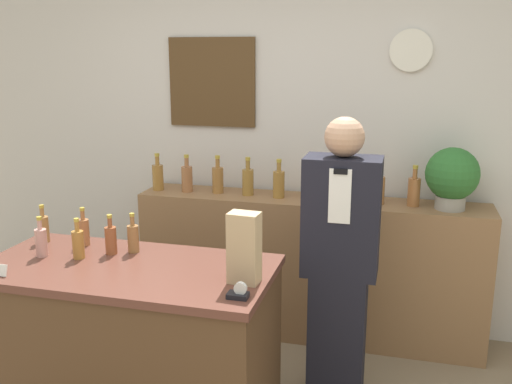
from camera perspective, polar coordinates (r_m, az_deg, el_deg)
The scene contains 22 objects.
back_wall at distance 4.01m, azimuth 2.63°, elevation 5.68°, with size 5.20×0.09×2.70m.
back_shelf at distance 3.95m, azimuth 5.27°, elevation -7.54°, with size 2.33×0.37×0.97m.
display_counter at distance 3.07m, azimuth -12.40°, elevation -15.16°, with size 1.44×0.71×0.91m.
shopkeeper at distance 3.17m, azimuth 8.38°, elevation -7.13°, with size 0.40×0.25×1.60m.
potted_plant at distance 3.70m, azimuth 19.03°, elevation 1.52°, with size 0.33×0.33×0.39m.
paper_bag at distance 2.56m, azimuth -1.19°, elevation -5.62°, with size 0.15×0.11×0.33m.
tape_dispenser at distance 2.45m, azimuth -1.74°, elevation -10.07°, with size 0.09×0.06×0.07m.
counter_bottle_0 at distance 3.33m, azimuth -20.49°, elevation -3.39°, with size 0.06×0.06×0.21m.
counter_bottle_1 at distance 3.10m, azimuth -20.69°, elevation -4.65°, with size 0.06×0.06×0.21m.
counter_bottle_2 at distance 3.20m, azimuth -16.85°, elevation -3.76°, with size 0.06×0.06×0.21m.
counter_bottle_3 at distance 3.01m, azimuth -17.36°, elevation -4.93°, with size 0.06×0.06×0.21m.
counter_bottle_4 at distance 3.03m, azimuth -14.32°, elevation -4.59°, with size 0.06×0.06×0.21m.
counter_bottle_5 at distance 3.03m, azimuth -12.18°, elevation -4.47°, with size 0.06×0.06×0.21m.
shelf_bottle_0 at distance 4.07m, azimuth -9.79°, elevation 1.56°, with size 0.08×0.08×0.26m.
shelf_bottle_1 at distance 3.99m, azimuth -6.91°, elevation 1.42°, with size 0.08×0.08×0.26m.
shelf_bottle_2 at distance 3.94m, azimuth -3.84°, elevation 1.32°, with size 0.08×0.08×0.26m.
shelf_bottle_3 at distance 3.87m, azimuth -0.82°, elevation 1.12°, with size 0.08×0.08×0.26m.
shelf_bottle_4 at distance 3.81m, azimuth 2.29°, elevation 0.88°, with size 0.08×0.08×0.26m.
shelf_bottle_5 at distance 3.76m, azimuth 5.52°, elevation 0.68°, with size 0.08×0.08×0.26m.
shelf_bottle_6 at distance 3.74m, azimuth 8.83°, elevation 0.49°, with size 0.08×0.08×0.26m.
shelf_bottle_7 at distance 3.73m, azimuth 12.17°, elevation 0.30°, with size 0.08×0.08×0.26m.
shelf_bottle_8 at distance 3.73m, azimuth 15.51°, elevation 0.12°, with size 0.08×0.08×0.26m.
Camera 1 is at (0.84, -1.88, 1.93)m, focal length 40.00 mm.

